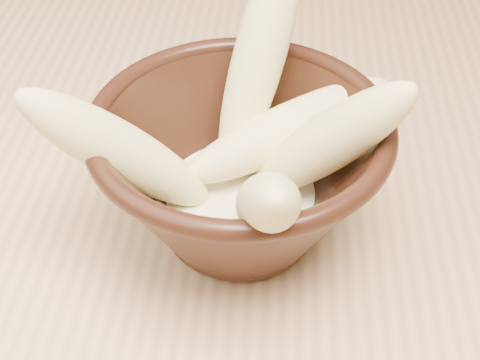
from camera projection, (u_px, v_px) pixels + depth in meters
name	position (u px, v px, depth m)	size (l,w,h in m)	color
table	(428.00, 254.00, 0.55)	(1.20, 0.80, 0.75)	tan
bowl	(240.00, 170.00, 0.42)	(0.19, 0.19, 0.10)	black
milk_puddle	(240.00, 198.00, 0.44)	(0.10, 0.10, 0.01)	beige
banana_upright	(261.00, 49.00, 0.43)	(0.03, 0.03, 0.17)	#F1E38E
banana_left	(121.00, 152.00, 0.39)	(0.03, 0.03, 0.14)	#F1E38E
banana_right	(328.00, 142.00, 0.39)	(0.03, 0.03, 0.13)	#F1E38E
banana_across	(289.00, 129.00, 0.43)	(0.03, 0.03, 0.15)	#F1E38E
banana_front	(267.00, 205.00, 0.36)	(0.03, 0.03, 0.13)	#F1E38E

